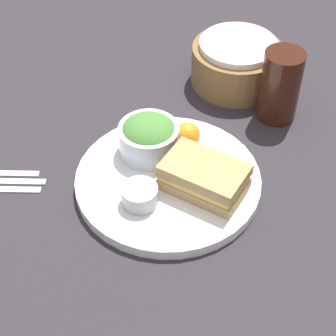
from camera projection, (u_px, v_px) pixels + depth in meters
ground_plane at (168, 185)px, 0.91m from camera, size 4.00×4.00×0.00m
plate at (168, 181)px, 0.90m from camera, size 0.30×0.30×0.02m
sandwich at (204, 177)px, 0.86m from camera, size 0.14×0.11×0.05m
salad_bowl at (149, 136)px, 0.92m from camera, size 0.10×0.10×0.07m
dressing_cup at (140, 195)px, 0.85m from camera, size 0.06×0.06×0.03m
orange_wedge at (187, 135)px, 0.94m from camera, size 0.04×0.04×0.04m
drink_glass at (280, 86)px, 0.99m from camera, size 0.07×0.07×0.13m
bread_basket at (236, 63)px, 1.08m from camera, size 0.17×0.17×0.09m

